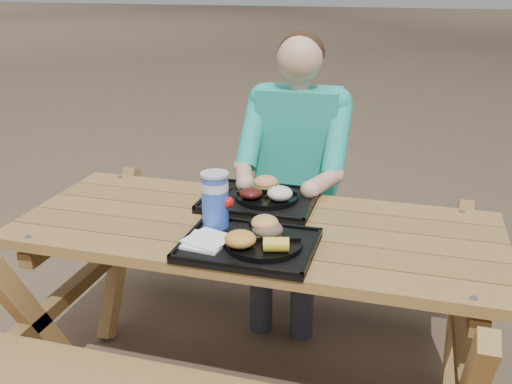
# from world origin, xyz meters

# --- Properties ---
(picnic_table) EXTENTS (1.80, 1.49, 0.75)m
(picnic_table) POSITION_xyz_m (0.00, 0.00, 0.38)
(picnic_table) COLOR #999999
(picnic_table) RESTS_ON ground
(tray_near) EXTENTS (0.45, 0.35, 0.02)m
(tray_near) POSITION_xyz_m (0.03, -0.20, 0.76)
(tray_near) COLOR black
(tray_near) RESTS_ON picnic_table
(tray_far) EXTENTS (0.45, 0.35, 0.02)m
(tray_far) POSITION_xyz_m (-0.04, 0.20, 0.76)
(tray_far) COLOR black
(tray_far) RESTS_ON picnic_table
(plate_near) EXTENTS (0.26, 0.26, 0.02)m
(plate_near) POSITION_xyz_m (0.09, -0.21, 0.78)
(plate_near) COLOR black
(plate_near) RESTS_ON tray_near
(plate_far) EXTENTS (0.26, 0.26, 0.02)m
(plate_far) POSITION_xyz_m (-0.01, 0.21, 0.78)
(plate_far) COLOR black
(plate_far) RESTS_ON tray_far
(napkin_stack) EXTENTS (0.16, 0.16, 0.02)m
(napkin_stack) POSITION_xyz_m (-0.11, -0.24, 0.78)
(napkin_stack) COLOR white
(napkin_stack) RESTS_ON tray_near
(soda_cup) EXTENTS (0.10, 0.10, 0.19)m
(soda_cup) POSITION_xyz_m (-0.13, -0.10, 0.87)
(soda_cup) COLOR blue
(soda_cup) RESTS_ON tray_near
(condiment_bbq) EXTENTS (0.05, 0.05, 0.03)m
(condiment_bbq) POSITION_xyz_m (0.02, -0.08, 0.79)
(condiment_bbq) COLOR black
(condiment_bbq) RESTS_ON tray_near
(condiment_mustard) EXTENTS (0.05, 0.05, 0.03)m
(condiment_mustard) POSITION_xyz_m (0.10, -0.08, 0.78)
(condiment_mustard) COLOR yellow
(condiment_mustard) RESTS_ON tray_near
(sandwich) EXTENTS (0.10, 0.10, 0.10)m
(sandwich) POSITION_xyz_m (0.09, -0.16, 0.84)
(sandwich) COLOR #E49D50
(sandwich) RESTS_ON plate_near
(mac_cheese) EXTENTS (0.11, 0.11, 0.05)m
(mac_cheese) POSITION_xyz_m (0.02, -0.27, 0.82)
(mac_cheese) COLOR gold
(mac_cheese) RESTS_ON plate_near
(corn_cob) EXTENTS (0.10, 0.10, 0.05)m
(corn_cob) POSITION_xyz_m (0.14, -0.27, 0.81)
(corn_cob) COLOR yellow
(corn_cob) RESTS_ON plate_near
(cutlery_far) EXTENTS (0.04, 0.14, 0.01)m
(cutlery_far) POSITION_xyz_m (-0.21, 0.22, 0.77)
(cutlery_far) COLOR black
(cutlery_far) RESTS_ON tray_far
(burger) EXTENTS (0.10, 0.10, 0.09)m
(burger) POSITION_xyz_m (-0.03, 0.26, 0.84)
(burger) COLOR #EA9452
(burger) RESTS_ON plate_far
(baked_beans) EXTENTS (0.09, 0.09, 0.04)m
(baked_beans) POSITION_xyz_m (-0.07, 0.16, 0.81)
(baked_beans) COLOR #48130E
(baked_beans) RESTS_ON plate_far
(potato_salad) EXTENTS (0.10, 0.10, 0.06)m
(potato_salad) POSITION_xyz_m (0.05, 0.17, 0.82)
(potato_salad) COLOR white
(potato_salad) RESTS_ON plate_far
(diner) EXTENTS (0.48, 0.84, 1.28)m
(diner) POSITION_xyz_m (0.01, 0.72, 0.64)
(diner) COLOR #19B09E
(diner) RESTS_ON ground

